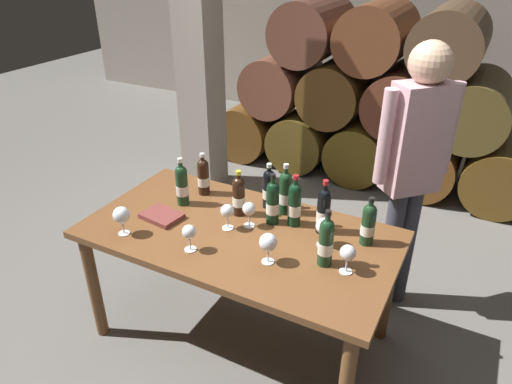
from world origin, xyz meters
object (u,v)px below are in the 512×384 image
at_px(dining_table, 239,245).
at_px(wine_bottle_0, 203,176).
at_px(wine_bottle_7, 326,242).
at_px(wine_bottle_4, 273,202).
at_px(sommelier_presenting, 413,160).
at_px(wine_glass_3, 268,243).
at_px(wine_glass_6, 227,212).
at_px(wine_glass_0, 121,216).
at_px(wine_glass_2, 324,227).
at_px(wine_bottle_9, 295,204).
at_px(tasting_notebook, 162,216).
at_px(wine_bottle_3, 182,185).
at_px(wine_glass_4, 348,254).
at_px(wine_bottle_1, 285,192).
at_px(wine_glass_1, 189,233).
at_px(wine_glass_5, 249,210).
at_px(wine_bottle_2, 239,195).
at_px(wine_bottle_6, 324,210).
at_px(wine_bottle_8, 269,188).

bearing_deg(dining_table, wine_bottle_0, 145.70).
xyz_separation_m(dining_table, wine_bottle_7, (0.51, -0.05, 0.22)).
relative_size(wine_bottle_4, sommelier_presenting, 0.18).
bearing_deg(sommelier_presenting, wine_bottle_7, -105.78).
distance_m(wine_glass_3, wine_glass_6, 0.37).
distance_m(wine_glass_0, wine_glass_2, 1.07).
height_order(wine_bottle_9, tasting_notebook, wine_bottle_9).
distance_m(wine_bottle_0, wine_bottle_3, 0.17).
distance_m(wine_bottle_3, wine_bottle_9, 0.69).
height_order(wine_bottle_4, wine_glass_2, wine_bottle_4).
height_order(wine_glass_4, sommelier_presenting, sommelier_presenting).
xyz_separation_m(wine_bottle_4, wine_glass_4, (0.51, -0.24, -0.02)).
distance_m(wine_bottle_1, wine_glass_2, 0.38).
bearing_deg(wine_bottle_3, wine_glass_1, -50.24).
bearing_deg(wine_glass_2, wine_glass_5, -177.70).
height_order(wine_bottle_4, wine_glass_1, wine_bottle_4).
relative_size(wine_bottle_2, wine_bottle_9, 0.90).
bearing_deg(wine_bottle_9, wine_bottle_3, -171.86).
xyz_separation_m(wine_bottle_6, wine_glass_2, (0.05, -0.12, -0.02)).
bearing_deg(wine_bottle_6, wine_glass_0, -150.93).
xyz_separation_m(wine_bottle_0, wine_glass_0, (-0.13, -0.59, -0.00)).
xyz_separation_m(wine_bottle_6, sommelier_presenting, (0.34, 0.54, 0.15)).
distance_m(wine_bottle_8, wine_glass_4, 0.72).
bearing_deg(wine_bottle_6, wine_bottle_8, 164.39).
relative_size(wine_bottle_0, wine_bottle_3, 0.91).
distance_m(wine_bottle_6, wine_glass_5, 0.40).
relative_size(wine_bottle_1, wine_glass_0, 1.89).
distance_m(wine_bottle_9, tasting_notebook, 0.76).
bearing_deg(wine_bottle_4, wine_bottle_3, -173.89).
distance_m(wine_bottle_7, tasting_notebook, 0.98).
bearing_deg(wine_bottle_4, wine_bottle_8, 123.04).
distance_m(wine_bottle_4, wine_bottle_8, 0.18).
bearing_deg(wine_glass_2, wine_glass_0, -157.95).
bearing_deg(wine_bottle_3, wine_bottle_1, 18.09).
bearing_deg(wine_bottle_3, wine_glass_2, -1.08).
height_order(dining_table, sommelier_presenting, sommelier_presenting).
bearing_deg(wine_glass_6, wine_glass_1, -104.27).
distance_m(wine_glass_3, sommelier_presenting, 1.05).
height_order(wine_bottle_9, wine_glass_6, wine_bottle_9).
xyz_separation_m(wine_glass_4, tasting_notebook, (-1.09, -0.02, -0.09)).
bearing_deg(wine_glass_0, wine_glass_6, 32.85).
distance_m(wine_bottle_3, wine_bottle_6, 0.85).
bearing_deg(wine_bottle_7, sommelier_presenting, 74.22).
height_order(dining_table, wine_glass_0, wine_glass_0).
distance_m(wine_bottle_3, tasting_notebook, 0.22).
height_order(dining_table, wine_bottle_8, wine_bottle_8).
bearing_deg(wine_glass_2, dining_table, -168.25).
bearing_deg(wine_bottle_9, wine_bottle_2, -172.44).
bearing_deg(wine_glass_1, wine_bottle_0, 116.60).
xyz_separation_m(wine_bottle_3, wine_bottle_7, (0.96, -0.16, 0.00)).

